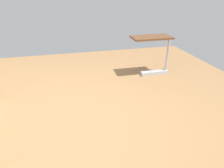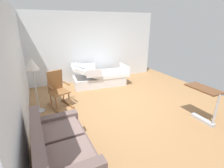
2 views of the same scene
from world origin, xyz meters
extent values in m
plane|color=#9E7247|center=(0.00, 0.00, 0.00)|extent=(6.50, 6.50, 0.00)
cube|color=#B2B5BA|center=(-1.65, -1.29, 0.04)|extent=(0.60, 0.12, 0.08)
cylinder|color=black|center=(-1.91, -1.28, 0.03)|extent=(0.07, 0.07, 0.06)
cylinder|color=black|center=(-1.39, -1.29, 0.03)|extent=(0.07, 0.07, 0.06)
cylinder|color=#B2B5BA|center=(-1.91, -1.28, 0.45)|extent=(0.05, 0.05, 0.74)
cube|color=brown|center=(-1.51, -1.29, 0.82)|extent=(0.80, 0.40, 0.04)
camera|label=1|loc=(0.15, 2.30, 1.73)|focal=31.26mm
camera|label=2|loc=(-3.96, 2.25, 2.29)|focal=26.90mm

